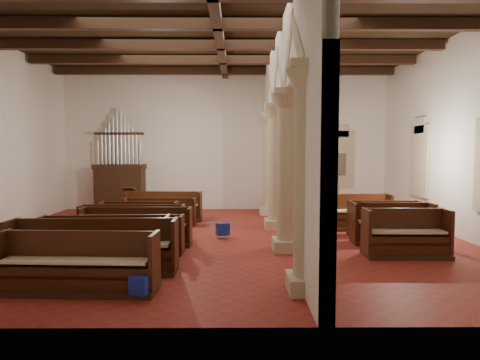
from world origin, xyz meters
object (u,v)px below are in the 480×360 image
(lectern, at_px, (130,204))
(nave_pew_0, at_px, (77,272))
(pipe_organ, at_px, (120,179))
(processional_banner, at_px, (338,192))
(aisle_pew_0, at_px, (406,241))

(lectern, height_order, nave_pew_0, lectern)
(pipe_organ, relative_size, processional_banner, 1.65)
(lectern, distance_m, aisle_pew_0, 10.30)
(pipe_organ, xyz_separation_m, nave_pew_0, (2.13, -10.00, -1.01))
(lectern, bearing_deg, nave_pew_0, -76.32)
(lectern, xyz_separation_m, nave_pew_0, (1.33, -8.53, -0.13))
(pipe_organ, xyz_separation_m, lectern, (0.80, -1.47, -0.88))
(pipe_organ, relative_size, lectern, 3.72)
(pipe_organ, xyz_separation_m, processional_banner, (9.31, -0.19, -0.54))
(pipe_organ, height_order, nave_pew_0, pipe_organ)
(nave_pew_0, distance_m, aisle_pew_0, 7.34)
(lectern, distance_m, nave_pew_0, 8.64)
(pipe_organ, bearing_deg, lectern, -61.39)
(pipe_organ, height_order, lectern, pipe_organ)
(lectern, bearing_deg, aisle_pew_0, -31.76)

